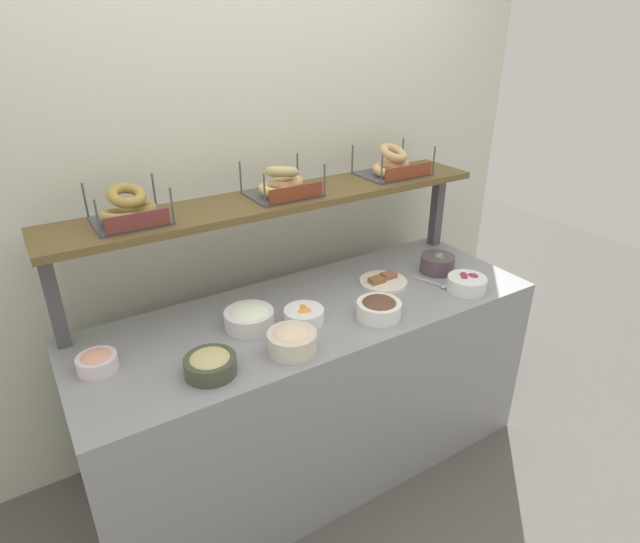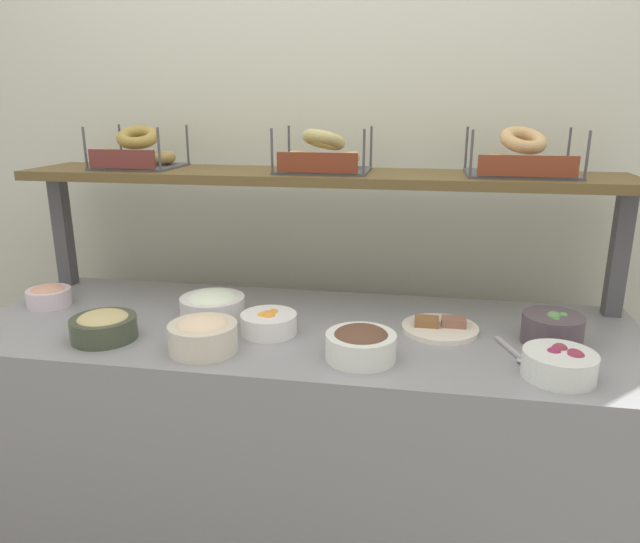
# 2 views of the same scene
# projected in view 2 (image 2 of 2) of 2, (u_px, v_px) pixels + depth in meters

# --- Properties ---
(back_wall) EXTENTS (3.20, 0.06, 2.40)m
(back_wall) POSITION_uv_depth(u_px,v_px,m) (332.00, 185.00, 2.15)
(back_wall) COLOR beige
(back_wall) RESTS_ON ground_plane
(deli_counter) EXTENTS (2.00, 0.70, 0.85)m
(deli_counter) POSITION_uv_depth(u_px,v_px,m) (303.00, 450.00, 1.85)
(deli_counter) COLOR gray
(deli_counter) RESTS_ON ground_plane
(shelf_riser_left) EXTENTS (0.05, 0.05, 0.40)m
(shelf_riser_left) POSITION_uv_depth(u_px,v_px,m) (63.00, 231.00, 2.09)
(shelf_riser_left) COLOR #4C4C51
(shelf_riser_left) RESTS_ON deli_counter
(shelf_riser_right) EXTENTS (0.05, 0.05, 0.40)m
(shelf_riser_right) POSITION_uv_depth(u_px,v_px,m) (619.00, 253.00, 1.77)
(shelf_riser_right) COLOR #4C4C51
(shelf_riser_right) RESTS_ON deli_counter
(upper_shelf) EXTENTS (1.96, 0.32, 0.03)m
(upper_shelf) POSITION_uv_depth(u_px,v_px,m) (318.00, 176.00, 1.87)
(upper_shelf) COLOR brown
(upper_shelf) RESTS_ON shelf_riser_left
(bowl_hummus) EXTENTS (0.18, 0.18, 0.08)m
(bowl_hummus) POSITION_uv_depth(u_px,v_px,m) (104.00, 326.00, 1.63)
(bowl_hummus) COLOR #424A37
(bowl_hummus) RESTS_ON deli_counter
(bowl_veggie_mix) EXTENTS (0.16, 0.16, 0.09)m
(bowl_veggie_mix) POSITION_uv_depth(u_px,v_px,m) (553.00, 329.00, 1.60)
(bowl_veggie_mix) COLOR #53444E
(bowl_veggie_mix) RESTS_ON deli_counter
(bowl_lox_spread) EXTENTS (0.14, 0.14, 0.07)m
(bowl_lox_spread) POSITION_uv_depth(u_px,v_px,m) (49.00, 295.00, 1.90)
(bowl_lox_spread) COLOR silver
(bowl_lox_spread) RESTS_ON deli_counter
(bowl_beet_salad) EXTENTS (0.18, 0.18, 0.08)m
(bowl_beet_salad) POSITION_uv_depth(u_px,v_px,m) (560.00, 364.00, 1.40)
(bowl_beet_salad) COLOR white
(bowl_beet_salad) RESTS_ON deli_counter
(bowl_chocolate_spread) EXTENTS (0.18, 0.18, 0.09)m
(bowl_chocolate_spread) POSITION_uv_depth(u_px,v_px,m) (361.00, 343.00, 1.50)
(bowl_chocolate_spread) COLOR white
(bowl_chocolate_spread) RESTS_ON deli_counter
(bowl_potato_salad) EXTENTS (0.18, 0.18, 0.10)m
(bowl_potato_salad) POSITION_uv_depth(u_px,v_px,m) (203.00, 334.00, 1.55)
(bowl_potato_salad) COLOR beige
(bowl_potato_salad) RESTS_ON deli_counter
(bowl_cream_cheese) EXTENTS (0.20, 0.20, 0.09)m
(bowl_cream_cheese) POSITION_uv_depth(u_px,v_px,m) (213.00, 305.00, 1.79)
(bowl_cream_cheese) COLOR white
(bowl_cream_cheese) RESTS_ON deli_counter
(bowl_fruit_salad) EXTENTS (0.16, 0.16, 0.07)m
(bowl_fruit_salad) POSITION_uv_depth(u_px,v_px,m) (269.00, 323.00, 1.67)
(bowl_fruit_salad) COLOR white
(bowl_fruit_salad) RESTS_ON deli_counter
(serving_plate_white) EXTENTS (0.22, 0.22, 0.04)m
(serving_plate_white) POSITION_uv_depth(u_px,v_px,m) (440.00, 327.00, 1.69)
(serving_plate_white) COLOR white
(serving_plate_white) RESTS_ON deli_counter
(serving_spoon_near_plate) EXTENTS (0.08, 0.17, 0.01)m
(serving_spoon_near_plate) POSITION_uv_depth(u_px,v_px,m) (517.00, 355.00, 1.52)
(serving_spoon_near_plate) COLOR #B7B7BC
(serving_spoon_near_plate) RESTS_ON deli_counter
(bagel_basket_everything) EXTENTS (0.28, 0.26, 0.14)m
(bagel_basket_everything) POSITION_uv_depth(u_px,v_px,m) (138.00, 154.00, 1.97)
(bagel_basket_everything) COLOR #4C4C51
(bagel_basket_everything) RESTS_ON upper_shelf
(bagel_basket_plain) EXTENTS (0.30, 0.26, 0.14)m
(bagel_basket_plain) POSITION_uv_depth(u_px,v_px,m) (323.00, 157.00, 1.85)
(bagel_basket_plain) COLOR #4C4C51
(bagel_basket_plain) RESTS_ON upper_shelf
(bagel_basket_sesame) EXTENTS (0.33, 0.26, 0.15)m
(bagel_basket_sesame) POSITION_uv_depth(u_px,v_px,m) (521.00, 160.00, 1.76)
(bagel_basket_sesame) COLOR #4C4C51
(bagel_basket_sesame) RESTS_ON upper_shelf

